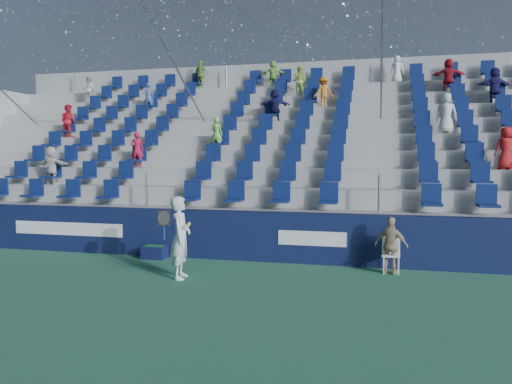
% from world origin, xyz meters
% --- Properties ---
extents(ground, '(70.00, 70.00, 0.00)m').
position_xyz_m(ground, '(0.00, 0.00, 0.00)').
color(ground, '#31734F').
rests_on(ground, ground).
extents(sponsor_wall, '(24.00, 0.32, 1.20)m').
position_xyz_m(sponsor_wall, '(0.00, 3.15, 0.60)').
color(sponsor_wall, '#11183E').
rests_on(sponsor_wall, ground).
extents(grandstand, '(24.00, 8.17, 6.63)m').
position_xyz_m(grandstand, '(-0.00, 8.24, 2.14)').
color(grandstand, '#A6A6A1').
rests_on(grandstand, ground).
extents(tennis_player, '(0.69, 0.69, 1.71)m').
position_xyz_m(tennis_player, '(-0.97, 1.03, 0.86)').
color(tennis_player, silver).
rests_on(tennis_player, ground).
extents(line_judge_chair, '(0.39, 0.40, 0.87)m').
position_xyz_m(line_judge_chair, '(3.28, 2.64, 0.50)').
color(line_judge_chair, white).
rests_on(line_judge_chair, ground).
extents(line_judge, '(0.78, 0.53, 1.24)m').
position_xyz_m(line_judge, '(3.28, 2.50, 0.62)').
color(line_judge, tan).
rests_on(line_judge, ground).
extents(ball_bin, '(0.59, 0.39, 0.33)m').
position_xyz_m(ball_bin, '(-2.39, 2.75, 0.18)').
color(ball_bin, '#11163E').
rests_on(ball_bin, ground).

